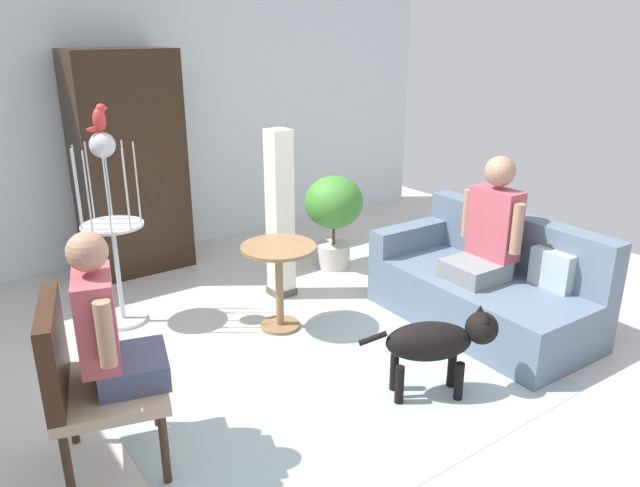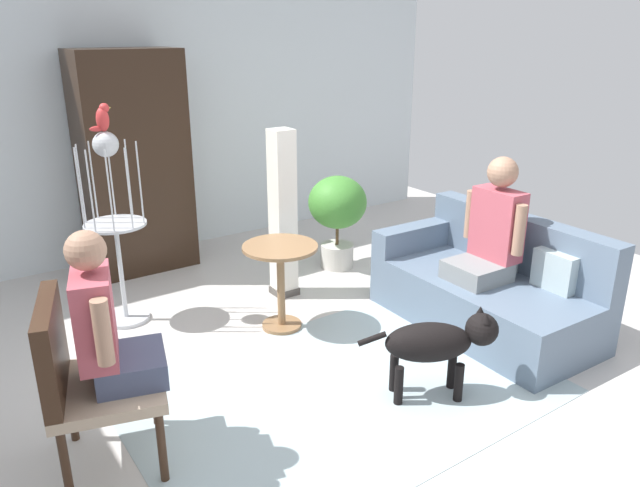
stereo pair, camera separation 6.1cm
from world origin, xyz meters
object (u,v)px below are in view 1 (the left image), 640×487
at_px(round_end_table, 279,272).
at_px(column_lamp, 280,216).
at_px(person_on_armchair, 107,326).
at_px(armoire_cabinet, 129,164).
at_px(person_on_couch, 489,230).
at_px(bird_cage_stand, 112,220).
at_px(armchair, 83,373).
at_px(couch, 485,287).
at_px(dog, 439,341).
at_px(parrot, 99,119).
at_px(potted_plant, 334,209).

relative_size(round_end_table, column_lamp, 0.47).
bearing_deg(person_on_armchair, armoire_cabinet, 68.44).
relative_size(person_on_couch, bird_cage_stand, 0.61).
height_order(person_on_couch, bird_cage_stand, bird_cage_stand).
height_order(person_on_armchair, column_lamp, column_lamp).
height_order(armchair, column_lamp, column_lamp).
bearing_deg(couch, column_lamp, 126.50).
height_order(couch, armoire_cabinet, armoire_cabinet).
xyz_separation_m(round_end_table, armoire_cabinet, (-0.44, 1.88, 0.55)).
height_order(dog, armoire_cabinet, armoire_cabinet).
height_order(person_on_couch, round_end_table, person_on_couch).
bearing_deg(round_end_table, person_on_armchair, -151.62).
bearing_deg(round_end_table, dog, -76.81).
xyz_separation_m(person_on_couch, armoire_cabinet, (-1.74, 2.74, 0.24)).
bearing_deg(dog, armchair, 163.61).
xyz_separation_m(person_on_armchair, parrot, (0.54, 1.62, 0.78)).
bearing_deg(column_lamp, dog, -90.92).
bearing_deg(armoire_cabinet, person_on_armchair, -111.56).
bearing_deg(parrot, bird_cage_stand, -180.00).
bearing_deg(person_on_couch, dog, -154.46).
distance_m(armchair, person_on_couch, 2.95).
distance_m(couch, armoire_cabinet, 3.33).
bearing_deg(person_on_couch, person_on_armchair, 178.80).
height_order(potted_plant, column_lamp, column_lamp).
bearing_deg(round_end_table, parrot, 139.64).
relative_size(column_lamp, armoire_cabinet, 0.71).
distance_m(armchair, person_on_armchair, 0.28).
relative_size(round_end_table, bird_cage_stand, 0.45).
bearing_deg(person_on_couch, round_end_table, 146.45).
bearing_deg(armoire_cabinet, round_end_table, -76.95).
bearing_deg(parrot, column_lamp, -12.48).
height_order(couch, armchair, armchair).
xyz_separation_m(couch, dog, (-1.04, -0.50, 0.08)).
xyz_separation_m(person_on_armchair, round_end_table, (1.50, 0.81, -0.34)).
bearing_deg(round_end_table, armoire_cabinet, 103.05).
distance_m(couch, person_on_armchair, 2.90).
distance_m(armchair, dog, 2.04).
relative_size(person_on_couch, parrot, 4.62).
relative_size(armchair, dog, 1.23).
relative_size(person_on_couch, armoire_cabinet, 0.45).
xyz_separation_m(person_on_armchair, column_lamp, (1.84, 1.33, -0.10)).
height_order(armchair, potted_plant, armchair).
distance_m(potted_plant, column_lamp, 0.81).
bearing_deg(potted_plant, dog, -110.31).
height_order(person_on_armchair, parrot, parrot).
xyz_separation_m(round_end_table, bird_cage_stand, (-0.95, 0.81, 0.37)).
xyz_separation_m(parrot, potted_plant, (2.05, -0.04, -1.01)).
distance_m(person_on_armchair, dog, 1.94).
xyz_separation_m(armchair, bird_cage_stand, (0.68, 1.58, 0.27)).
distance_m(dog, armoire_cabinet, 3.37).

